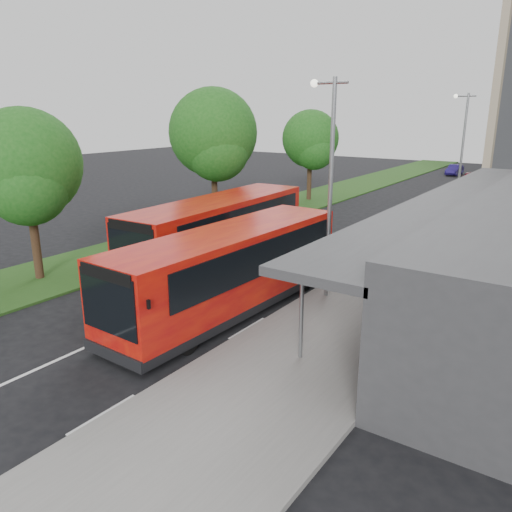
{
  "coord_description": "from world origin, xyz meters",
  "views": [
    {
      "loc": [
        12.27,
        -14.5,
        7.03
      ],
      "look_at": [
        1.54,
        1.07,
        1.5
      ],
      "focal_mm": 35.0,
      "sensor_mm": 36.0,
      "label": 1
    }
  ],
  "objects_px": {
    "lamp_post_near": "(329,177)",
    "lamp_post_far": "(461,146)",
    "tree_near": "(27,171)",
    "bus_second": "(219,232)",
    "litter_bin": "(421,242)",
    "car_far": "(455,170)",
    "tree_far": "(311,142)",
    "car_near": "(470,178)",
    "bollard": "(447,215)",
    "bus_main": "(230,270)",
    "tree_mid": "(214,139)"
  },
  "relations": [
    {
      "from": "tree_far",
      "to": "car_near",
      "type": "height_order",
      "value": "tree_far"
    },
    {
      "from": "tree_far",
      "to": "car_near",
      "type": "xyz_separation_m",
      "value": [
        8.54,
        17.62,
        -4.03
      ]
    },
    {
      "from": "tree_mid",
      "to": "bollard",
      "type": "distance_m",
      "value": 15.22
    },
    {
      "from": "tree_mid",
      "to": "lamp_post_far",
      "type": "height_order",
      "value": "tree_mid"
    },
    {
      "from": "bus_second",
      "to": "litter_bin",
      "type": "xyz_separation_m",
      "value": [
        7.24,
        7.31,
        -1.01
      ]
    },
    {
      "from": "lamp_post_near",
      "to": "lamp_post_far",
      "type": "xyz_separation_m",
      "value": [
        0.0,
        20.0,
        0.0
      ]
    },
    {
      "from": "lamp_post_far",
      "to": "bollard",
      "type": "distance_m",
      "value": 6.07
    },
    {
      "from": "lamp_post_far",
      "to": "car_far",
      "type": "distance_m",
      "value": 24.03
    },
    {
      "from": "litter_bin",
      "to": "car_far",
      "type": "bearing_deg",
      "value": 101.01
    },
    {
      "from": "bus_second",
      "to": "tree_near",
      "type": "bearing_deg",
      "value": -132.24
    },
    {
      "from": "lamp_post_near",
      "to": "bus_second",
      "type": "bearing_deg",
      "value": 169.77
    },
    {
      "from": "bus_main",
      "to": "bollard",
      "type": "bearing_deg",
      "value": 82.92
    },
    {
      "from": "tree_near",
      "to": "car_far",
      "type": "distance_m",
      "value": 48.45
    },
    {
      "from": "tree_far",
      "to": "car_near",
      "type": "relative_size",
      "value": 2.09
    },
    {
      "from": "tree_far",
      "to": "lamp_post_near",
      "type": "distance_m",
      "value": 22.06
    },
    {
      "from": "tree_mid",
      "to": "lamp_post_near",
      "type": "xyz_separation_m",
      "value": [
        11.13,
        -7.05,
        -0.7
      ]
    },
    {
      "from": "lamp_post_near",
      "to": "lamp_post_far",
      "type": "height_order",
      "value": "same"
    },
    {
      "from": "tree_far",
      "to": "lamp_post_near",
      "type": "bearing_deg",
      "value": -59.71
    },
    {
      "from": "tree_mid",
      "to": "car_near",
      "type": "distance_m",
      "value": 31.2
    },
    {
      "from": "tree_mid",
      "to": "car_near",
      "type": "height_order",
      "value": "tree_mid"
    },
    {
      "from": "lamp_post_near",
      "to": "bus_main",
      "type": "bearing_deg",
      "value": -125.82
    },
    {
      "from": "bus_main",
      "to": "bollard",
      "type": "relative_size",
      "value": 9.32
    },
    {
      "from": "tree_far",
      "to": "car_far",
      "type": "relative_size",
      "value": 2.02
    },
    {
      "from": "lamp_post_near",
      "to": "bus_main",
      "type": "xyz_separation_m",
      "value": [
        -2.22,
        -3.08,
        -3.18
      ]
    },
    {
      "from": "lamp_post_near",
      "to": "litter_bin",
      "type": "bearing_deg",
      "value": 82.12
    },
    {
      "from": "bus_second",
      "to": "bollard",
      "type": "relative_size",
      "value": 9.72
    },
    {
      "from": "bus_main",
      "to": "litter_bin",
      "type": "height_order",
      "value": "bus_main"
    },
    {
      "from": "bus_second",
      "to": "bollard",
      "type": "height_order",
      "value": "bus_second"
    },
    {
      "from": "bollard",
      "to": "tree_near",
      "type": "bearing_deg",
      "value": -119.97
    },
    {
      "from": "tree_mid",
      "to": "lamp_post_near",
      "type": "distance_m",
      "value": 13.19
    },
    {
      "from": "tree_mid",
      "to": "tree_far",
      "type": "distance_m",
      "value": 12.03
    },
    {
      "from": "lamp_post_near",
      "to": "car_far",
      "type": "distance_m",
      "value": 43.56
    },
    {
      "from": "tree_far",
      "to": "bus_second",
      "type": "xyz_separation_m",
      "value": [
        5.05,
        -17.96,
        -3.0
      ]
    },
    {
      "from": "car_far",
      "to": "tree_near",
      "type": "bearing_deg",
      "value": -95.8
    },
    {
      "from": "tree_mid",
      "to": "lamp_post_far",
      "type": "distance_m",
      "value": 17.09
    },
    {
      "from": "litter_bin",
      "to": "bollard",
      "type": "relative_size",
      "value": 0.78
    },
    {
      "from": "bus_second",
      "to": "car_far",
      "type": "bearing_deg",
      "value": 86.98
    },
    {
      "from": "lamp_post_near",
      "to": "bus_main",
      "type": "distance_m",
      "value": 4.95
    },
    {
      "from": "tree_near",
      "to": "bollard",
      "type": "xyz_separation_m",
      "value": [
        11.78,
        20.42,
        -3.93
      ]
    },
    {
      "from": "bus_main",
      "to": "lamp_post_far",
      "type": "bearing_deg",
      "value": 86.21
    },
    {
      "from": "tree_mid",
      "to": "bus_main",
      "type": "xyz_separation_m",
      "value": [
        8.91,
        -10.13,
        -3.87
      ]
    },
    {
      "from": "bus_second",
      "to": "bollard",
      "type": "distance_m",
      "value": 15.89
    },
    {
      "from": "lamp_post_near",
      "to": "car_near",
      "type": "xyz_separation_m",
      "value": [
        -2.59,
        36.67,
        -4.14
      ]
    },
    {
      "from": "tree_near",
      "to": "car_far",
      "type": "xyz_separation_m",
      "value": [
        5.56,
        47.95,
        -4.07
      ]
    },
    {
      "from": "bollard",
      "to": "car_near",
      "type": "distance_m",
      "value": 21.45
    },
    {
      "from": "litter_bin",
      "to": "car_near",
      "type": "relative_size",
      "value": 0.26
    },
    {
      "from": "bus_main",
      "to": "car_near",
      "type": "xyz_separation_m",
      "value": [
        -0.37,
        39.75,
        -0.96
      ]
    },
    {
      "from": "tree_near",
      "to": "bus_second",
      "type": "height_order",
      "value": "tree_near"
    },
    {
      "from": "tree_mid",
      "to": "bus_main",
      "type": "bearing_deg",
      "value": -48.68
    },
    {
      "from": "bus_main",
      "to": "car_far",
      "type": "height_order",
      "value": "bus_main"
    }
  ]
}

